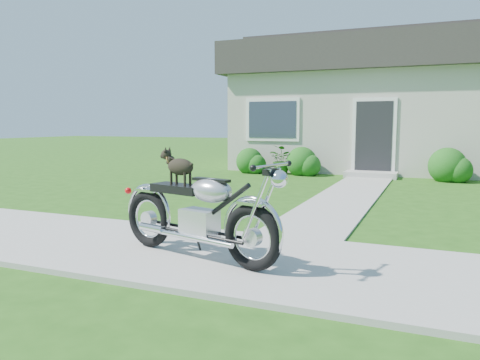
% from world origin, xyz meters
% --- Properties ---
extents(ground, '(80.00, 80.00, 0.00)m').
position_xyz_m(ground, '(0.00, 0.00, 0.00)').
color(ground, '#235114').
rests_on(ground, ground).
extents(sidewalk, '(24.00, 2.20, 0.04)m').
position_xyz_m(sidewalk, '(0.00, 0.00, 0.02)').
color(sidewalk, '#9E9B93').
rests_on(sidewalk, ground).
extents(walkway, '(1.20, 8.00, 0.03)m').
position_xyz_m(walkway, '(-1.50, 5.00, 0.01)').
color(walkway, '#9E9B93').
rests_on(walkway, ground).
extents(house, '(12.60, 7.03, 4.50)m').
position_xyz_m(house, '(-0.00, 11.99, 2.16)').
color(house, beige).
rests_on(house, ground).
extents(shrub_row, '(10.22, 1.12, 1.12)m').
position_xyz_m(shrub_row, '(0.79, 8.50, 0.42)').
color(shrub_row, '#1C5516').
rests_on(shrub_row, ground).
extents(potted_plant_left, '(1.00, 0.97, 0.85)m').
position_xyz_m(potted_plant_left, '(-4.03, 8.55, 0.43)').
color(potted_plant_left, '#215717').
rests_on(potted_plant_left, ground).
extents(motorcycle_with_dog, '(2.18, 0.87, 1.16)m').
position_xyz_m(motorcycle_with_dog, '(-2.20, -0.24, 0.55)').
color(motorcycle_with_dog, black).
rests_on(motorcycle_with_dog, sidewalk).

